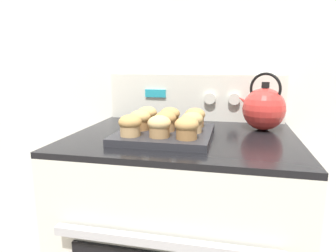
{
  "coord_description": "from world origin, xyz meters",
  "views": [
    {
      "loc": [
        0.16,
        -0.66,
        1.14
      ],
      "look_at": [
        -0.04,
        0.25,
        0.94
      ],
      "focal_mm": 32.0,
      "sensor_mm": 36.0,
      "label": 1
    }
  ],
  "objects_px": {
    "stove_range": "(182,252)",
    "muffin_r2_c1": "(170,116)",
    "muffin_r0_c2": "(187,128)",
    "muffin_r1_c1": "(165,121)",
    "muffin_r2_c2": "(195,117)",
    "muffin_r0_c0": "(130,125)",
    "muffin_pan": "(165,134)",
    "muffin_r1_c0": "(140,120)",
    "muffin_r2_c0": "(147,115)",
    "muffin_r0_c1": "(159,126)",
    "tea_kettle": "(264,108)",
    "muffin_r1_c2": "(192,122)"
  },
  "relations": [
    {
      "from": "muffin_r2_c2",
      "to": "tea_kettle",
      "type": "height_order",
      "value": "tea_kettle"
    },
    {
      "from": "muffin_r1_c1",
      "to": "muffin_r2_c1",
      "type": "bearing_deg",
      "value": 92.0
    },
    {
      "from": "muffin_r2_c0",
      "to": "tea_kettle",
      "type": "xyz_separation_m",
      "value": [
        0.4,
        0.1,
        0.02
      ]
    },
    {
      "from": "muffin_r2_c0",
      "to": "muffin_pan",
      "type": "bearing_deg",
      "value": -45.77
    },
    {
      "from": "stove_range",
      "to": "muffin_r2_c1",
      "type": "bearing_deg",
      "value": 158.12
    },
    {
      "from": "muffin_r0_c2",
      "to": "muffin_r2_c0",
      "type": "relative_size",
      "value": 1.0
    },
    {
      "from": "muffin_r0_c2",
      "to": "stove_range",
      "type": "bearing_deg",
      "value": 102.2
    },
    {
      "from": "muffin_r1_c0",
      "to": "muffin_r2_c1",
      "type": "height_order",
      "value": "same"
    },
    {
      "from": "muffin_r0_c2",
      "to": "muffin_r2_c0",
      "type": "height_order",
      "value": "same"
    },
    {
      "from": "muffin_r1_c0",
      "to": "muffin_r2_c2",
      "type": "bearing_deg",
      "value": 27.35
    },
    {
      "from": "muffin_pan",
      "to": "muffin_r1_c0",
      "type": "xyz_separation_m",
      "value": [
        -0.08,
        0.0,
        0.04
      ]
    },
    {
      "from": "stove_range",
      "to": "muffin_r2_c1",
      "type": "xyz_separation_m",
      "value": [
        -0.05,
        0.02,
        0.51
      ]
    },
    {
      "from": "muffin_r2_c1",
      "to": "muffin_r2_c2",
      "type": "height_order",
      "value": "same"
    },
    {
      "from": "stove_range",
      "to": "muffin_pan",
      "type": "distance_m",
      "value": 0.47
    },
    {
      "from": "stove_range",
      "to": "muffin_pan",
      "type": "height_order",
      "value": "muffin_pan"
    },
    {
      "from": "stove_range",
      "to": "muffin_r2_c2",
      "type": "bearing_deg",
      "value": 36.84
    },
    {
      "from": "muffin_r0_c2",
      "to": "muffin_r1_c2",
      "type": "relative_size",
      "value": 1.0
    },
    {
      "from": "muffin_r0_c0",
      "to": "tea_kettle",
      "type": "xyz_separation_m",
      "value": [
        0.4,
        0.27,
        0.02
      ]
    },
    {
      "from": "muffin_r2_c2",
      "to": "muffin_r0_c0",
      "type": "bearing_deg",
      "value": -134.48
    },
    {
      "from": "muffin_r0_c0",
      "to": "stove_range",
      "type": "bearing_deg",
      "value": 47.33
    },
    {
      "from": "muffin_r1_c0",
      "to": "muffin_r2_c2",
      "type": "relative_size",
      "value": 1.0
    },
    {
      "from": "muffin_r1_c2",
      "to": "muffin_r2_c1",
      "type": "height_order",
      "value": "same"
    },
    {
      "from": "stove_range",
      "to": "muffin_r0_c1",
      "type": "bearing_deg",
      "value": -108.83
    },
    {
      "from": "muffin_r2_c1",
      "to": "tea_kettle",
      "type": "height_order",
      "value": "tea_kettle"
    },
    {
      "from": "muffin_r0_c2",
      "to": "muffin_r1_c0",
      "type": "relative_size",
      "value": 1.0
    },
    {
      "from": "stove_range",
      "to": "muffin_r0_c2",
      "type": "height_order",
      "value": "muffin_r0_c2"
    },
    {
      "from": "muffin_r0_c2",
      "to": "muffin_r1_c0",
      "type": "bearing_deg",
      "value": 152.25
    },
    {
      "from": "muffin_r0_c2",
      "to": "muffin_r1_c1",
      "type": "height_order",
      "value": "same"
    },
    {
      "from": "muffin_r1_c1",
      "to": "muffin_r0_c0",
      "type": "bearing_deg",
      "value": -134.79
    },
    {
      "from": "stove_range",
      "to": "muffin_pan",
      "type": "bearing_deg",
      "value": -129.33
    },
    {
      "from": "stove_range",
      "to": "muffin_r2_c0",
      "type": "bearing_deg",
      "value": 169.51
    },
    {
      "from": "muffin_pan",
      "to": "muffin_r1_c1",
      "type": "relative_size",
      "value": 4.26
    },
    {
      "from": "muffin_r0_c0",
      "to": "muffin_r0_c2",
      "type": "bearing_deg",
      "value": -0.12
    },
    {
      "from": "muffin_r2_c0",
      "to": "muffin_r2_c2",
      "type": "distance_m",
      "value": 0.17
    },
    {
      "from": "muffin_r0_c1",
      "to": "muffin_r1_c0",
      "type": "distance_m",
      "value": 0.12
    },
    {
      "from": "muffin_r1_c1",
      "to": "muffin_pan",
      "type": "bearing_deg",
      "value": -129.22
    },
    {
      "from": "muffin_r0_c1",
      "to": "muffin_r2_c1",
      "type": "bearing_deg",
      "value": 91.27
    },
    {
      "from": "muffin_pan",
      "to": "muffin_r1_c0",
      "type": "distance_m",
      "value": 0.09
    },
    {
      "from": "muffin_r0_c1",
      "to": "tea_kettle",
      "type": "bearing_deg",
      "value": 40.54
    },
    {
      "from": "muffin_r0_c1",
      "to": "muffin_r2_c2",
      "type": "distance_m",
      "value": 0.19
    },
    {
      "from": "muffin_r0_c1",
      "to": "muffin_r2_c0",
      "type": "distance_m",
      "value": 0.19
    },
    {
      "from": "muffin_pan",
      "to": "muffin_r2_c2",
      "type": "height_order",
      "value": "muffin_r2_c2"
    },
    {
      "from": "muffin_pan",
      "to": "muffin_r2_c2",
      "type": "bearing_deg",
      "value": 45.89
    },
    {
      "from": "stove_range",
      "to": "muffin_r1_c2",
      "type": "relative_size",
      "value": 13.01
    },
    {
      "from": "muffin_r0_c1",
      "to": "muffin_r2_c2",
      "type": "xyz_separation_m",
      "value": [
        0.08,
        0.17,
        0.0
      ]
    },
    {
      "from": "muffin_r1_c0",
      "to": "muffin_r2_c0",
      "type": "bearing_deg",
      "value": 90.73
    },
    {
      "from": "muffin_pan",
      "to": "muffin_r0_c1",
      "type": "relative_size",
      "value": 4.26
    },
    {
      "from": "muffin_r0_c2",
      "to": "muffin_r2_c0",
      "type": "distance_m",
      "value": 0.24
    },
    {
      "from": "tea_kettle",
      "to": "muffin_r0_c0",
      "type": "bearing_deg",
      "value": -145.8
    },
    {
      "from": "muffin_r1_c0",
      "to": "muffin_r2_c0",
      "type": "relative_size",
      "value": 1.0
    }
  ]
}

